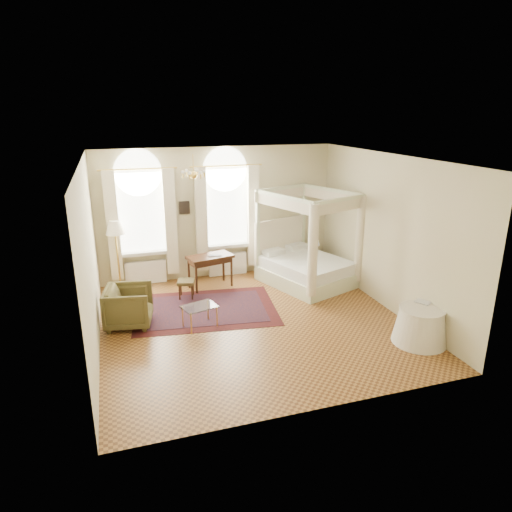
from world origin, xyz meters
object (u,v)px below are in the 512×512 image
Objects in this scene: writing_desk at (210,260)px; stool at (186,283)px; floor_lamp at (115,231)px; side_table at (420,326)px; canopy_bed at (307,263)px; armchair at (129,306)px; coffee_table at (200,308)px; nightstand at (312,262)px.

writing_desk is 2.54× the size of stool.
floor_lamp is (-2.12, 0.50, 0.77)m from writing_desk.
stool is at bearing 137.88° from side_table.
canopy_bed reaches higher than floor_lamp.
side_table reaches higher than stool.
floor_lamp is (-0.12, 2.06, 1.05)m from armchair.
coffee_table is at bearing 153.68° from side_table.
armchair is 0.53× the size of floor_lamp.
side_table is at bearing -42.12° from stool.
armchair is at bearing 155.05° from side_table.
side_table is at bearing -85.92° from nightstand.
stool is 0.27× the size of floor_lamp.
canopy_bed is 4.65m from floor_lamp.
nightstand is at bearing 55.79° from canopy_bed.
canopy_bed reaches higher than writing_desk.
writing_desk is 2.19m from coffee_table.
coffee_table is (-3.00, -1.56, -0.12)m from canopy_bed.
floor_lamp is at bearing 13.98° from armchair.
canopy_bed is at bearing -124.21° from nightstand.
canopy_bed is 0.90m from nightstand.
floor_lamp is (-1.44, 1.01, 1.10)m from stool.
floor_lamp reaches higher than stool.
side_table is at bearing -26.32° from coffee_table.
nightstand is 0.47× the size of writing_desk.
floor_lamp reaches higher than nightstand.
floor_lamp is at bearing 139.70° from side_table.
stool is at bearing -168.38° from nightstand.
nightstand is 3.57m from stool.
nightstand is 2.85m from writing_desk.
writing_desk is 0.69× the size of floor_lamp.
armchair is at bearing -159.83° from nightstand.
canopy_bed is 1.50× the size of floor_lamp.
canopy_bed is at bearing -65.60° from armchair.
floor_lamp reaches higher than writing_desk.
floor_lamp reaches higher than side_table.
writing_desk is (-2.33, 0.50, 0.16)m from canopy_bed.
armchair is 5.64m from side_table.
writing_desk is 1.30× the size of armchair.
floor_lamp is 6.95m from side_table.
canopy_bed is 2.19× the size of writing_desk.
writing_desk reaches higher than stool.
side_table reaches higher than coffee_table.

